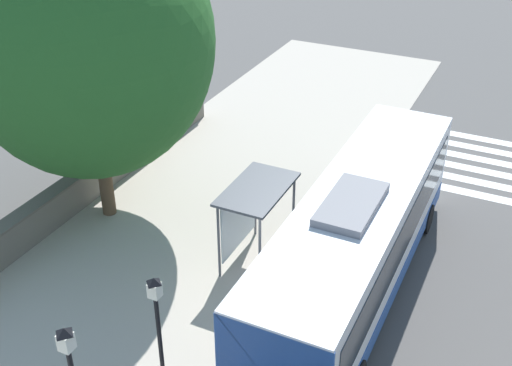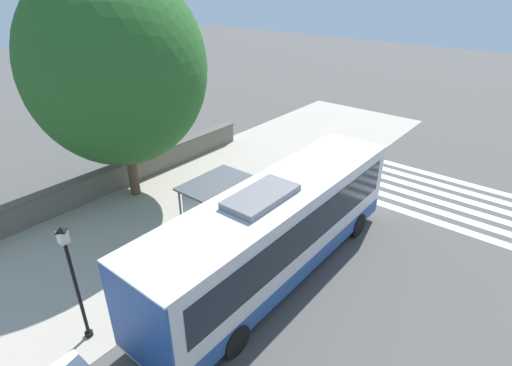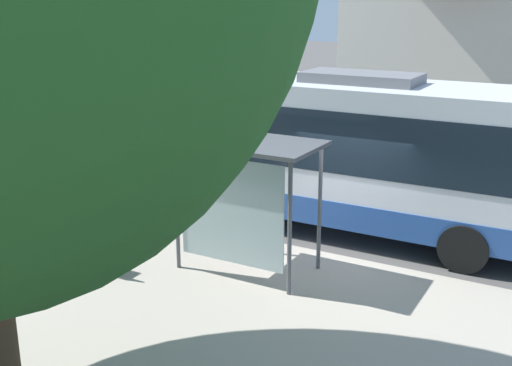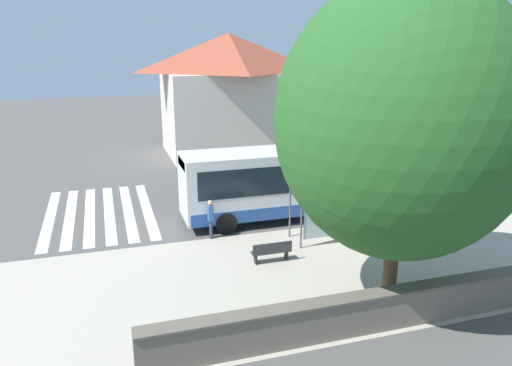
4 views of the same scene
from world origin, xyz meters
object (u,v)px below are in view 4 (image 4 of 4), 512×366
object	(u,v)px
street_lamp_far	(435,175)
parked_car_far_lane	(345,160)
bus	(300,179)
pedestrian	(211,216)
parked_car_behind_bus	(458,185)
street_lamp_near	(481,164)
bus_shelter	(324,194)
shade_tree	(402,121)
bench	(272,251)

from	to	relation	value
street_lamp_far	parked_car_far_lane	distance (m)	9.34
bus	street_lamp_far	size ratio (longest dim) A/B	2.94
pedestrian	parked_car_behind_bus	size ratio (longest dim) A/B	0.39
pedestrian	street_lamp_near	bearing A→B (deg)	-95.07
parked_car_behind_bus	bus_shelter	bearing A→B (deg)	107.25
bus_shelter	parked_car_behind_bus	size ratio (longest dim) A/B	0.61
bus_shelter	parked_car_far_lane	bearing A→B (deg)	-31.56
bus_shelter	shade_tree	size ratio (longest dim) A/B	0.26
pedestrian	parked_car_far_lane	xyz separation A→B (m)	(8.21, -10.74, -0.16)
parked_car_far_lane	pedestrian	bearing A→B (deg)	127.41
street_lamp_far	bus	bearing A→B (deg)	66.09
bench	bus_shelter	bearing A→B (deg)	-63.43
bus	street_lamp_far	distance (m)	6.47
street_lamp_near	parked_car_behind_bus	size ratio (longest dim) A/B	1.01
street_lamp_far	pedestrian	bearing A→B (deg)	84.63
parked_car_far_lane	bench	bearing A→B (deg)	141.71
bench	street_lamp_near	distance (m)	11.82
street_lamp_near	parked_car_behind_bus	bearing A→B (deg)	-18.57
parked_car_behind_bus	street_lamp_near	bearing A→B (deg)	161.43
bus	bus_shelter	bearing A→B (deg)	176.18
bus_shelter	bench	world-z (taller)	bus_shelter
street_lamp_near	street_lamp_far	xyz separation A→B (m)	(0.16, 2.45, -0.36)
parked_car_far_lane	bus_shelter	bearing A→B (deg)	148.44
bus_shelter	street_lamp_near	world-z (taller)	street_lamp_near
shade_tree	parked_car_far_lane	world-z (taller)	shade_tree
bus_shelter	pedestrian	xyz separation A→B (m)	(1.71, 4.64, -1.09)
street_lamp_far	parked_car_behind_bus	size ratio (longest dim) A/B	0.86
bus	pedestrian	xyz separation A→B (m)	(-1.61, 4.86, -0.84)
bench	shade_tree	size ratio (longest dim) A/B	0.15
street_lamp_far	parked_car_far_lane	xyz separation A→B (m)	(9.22, 0.03, -1.44)
pedestrian	parked_car_far_lane	bearing A→B (deg)	-52.59
parked_car_behind_bus	parked_car_far_lane	world-z (taller)	parked_car_behind_bus
bench	street_lamp_far	bearing A→B (deg)	-76.63
shade_tree	parked_car_behind_bus	world-z (taller)	shade_tree
bench	parked_car_behind_bus	xyz separation A→B (m)	(4.34, -12.24, 0.44)
street_lamp_near	bus_shelter	bearing A→B (deg)	93.61
bus	bench	xyz separation A→B (m)	(-4.76, 3.09, -1.42)
shade_tree	bus_shelter	bearing A→B (deg)	-1.92
parked_car_far_lane	street_lamp_far	bearing A→B (deg)	-179.83
street_lamp_near	bench	bearing A→B (deg)	99.80
shade_tree	bus	bearing A→B (deg)	-2.62
street_lamp_far	street_lamp_near	bearing A→B (deg)	-93.78
bus	pedestrian	world-z (taller)	bus
bus	pedestrian	bearing A→B (deg)	108.28
street_lamp_near	parked_car_far_lane	size ratio (longest dim) A/B	1.16
street_lamp_near	shade_tree	distance (m)	11.29
parked_car_behind_bus	bus	bearing A→B (deg)	87.43
pedestrian	shade_tree	world-z (taller)	shade_tree
bus_shelter	parked_car_behind_bus	world-z (taller)	bus_shelter
bench	parked_car_far_lane	bearing A→B (deg)	-38.29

